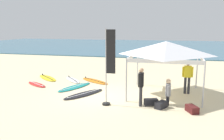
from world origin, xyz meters
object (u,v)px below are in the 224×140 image
at_px(banner_flag, 109,71).
at_px(gear_bag_by_pole, 192,109).
at_px(person_yellow, 188,75).
at_px(person_black, 141,84).
at_px(surfboard_red, 37,84).
at_px(canopy_tent, 166,48).
at_px(person_grey, 168,91).
at_px(surfboard_orange, 95,81).
at_px(surfboard_white, 73,80).
at_px(surfboard_yellow, 47,78).
at_px(surfboard_black, 84,94).
at_px(surfboard_teal, 75,87).
at_px(gear_bag_near_tent, 151,102).
at_px(gear_bag_on_sand, 161,105).

relative_size(banner_flag, gear_bag_by_pole, 5.67).
distance_m(person_yellow, person_black, 3.28).
height_order(surfboard_red, person_black, person_black).
xyz_separation_m(canopy_tent, person_grey, (0.22, -1.66, -1.73)).
bearing_deg(banner_flag, person_black, 11.46).
distance_m(surfboard_orange, person_yellow, 5.85).
bearing_deg(canopy_tent, surfboard_orange, 157.09).
bearing_deg(surfboard_white, canopy_tent, -16.96).
xyz_separation_m(canopy_tent, surfboard_yellow, (-7.88, 1.93, -2.35)).
bearing_deg(canopy_tent, surfboard_black, -164.23).
bearing_deg(surfboard_yellow, banner_flag, -37.84).
height_order(surfboard_teal, gear_bag_near_tent, gear_bag_near_tent).
height_order(canopy_tent, banner_flag, banner_flag).
relative_size(person_black, gear_bag_near_tent, 2.85).
distance_m(surfboard_yellow, surfboard_teal, 3.36).
distance_m(surfboard_black, surfboard_teal, 1.62).
bearing_deg(surfboard_teal, surfboard_red, 179.94).
bearing_deg(surfboard_orange, person_yellow, -14.40).
xyz_separation_m(surfboard_yellow, surfboard_red, (0.33, -1.83, 0.00)).
bearing_deg(gear_bag_by_pole, person_grey, 143.46).
height_order(person_yellow, person_grey, person_yellow).
bearing_deg(gear_bag_on_sand, banner_flag, -175.20).
relative_size(surfboard_yellow, gear_bag_near_tent, 3.92).
bearing_deg(person_yellow, canopy_tent, -158.08).
bearing_deg(gear_bag_on_sand, surfboard_orange, 137.42).
bearing_deg(canopy_tent, banner_flag, -134.59).
relative_size(person_black, banner_flag, 0.50).
relative_size(canopy_tent, surfboard_black, 1.33).
height_order(surfboard_yellow, person_yellow, person_yellow).
bearing_deg(gear_bag_near_tent, person_grey, 18.06).
height_order(surfboard_white, surfboard_teal, same).
bearing_deg(banner_flag, person_grey, 15.55).
distance_m(person_black, person_grey, 1.28).
relative_size(canopy_tent, surfboard_yellow, 1.48).
relative_size(surfboard_black, surfboard_red, 1.36).
bearing_deg(surfboard_black, surfboard_orange, 98.43).
bearing_deg(canopy_tent, person_black, -114.32).
bearing_deg(gear_bag_by_pole, surfboard_red, 164.07).
bearing_deg(gear_bag_by_pole, surfboard_white, 149.53).
distance_m(person_black, gear_bag_on_sand, 1.24).
xyz_separation_m(surfboard_white, surfboard_red, (-1.59, -1.72, 0.00)).
height_order(person_black, gear_bag_on_sand, person_black).
bearing_deg(person_grey, person_black, -159.75).
height_order(gear_bag_by_pole, gear_bag_on_sand, same).
bearing_deg(surfboard_yellow, surfboard_orange, -0.75).
relative_size(person_yellow, gear_bag_on_sand, 2.85).
distance_m(surfboard_black, person_black, 3.36).
relative_size(surfboard_yellow, surfboard_red, 1.22).
distance_m(surfboard_red, surfboard_orange, 3.57).
height_order(surfboard_black, person_grey, person_grey).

